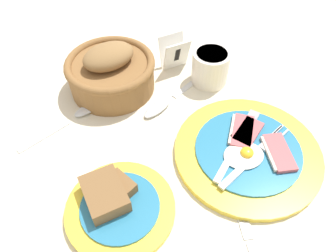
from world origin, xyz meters
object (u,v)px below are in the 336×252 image
(bread_basket, at_px, (111,71))
(teaspoon_by_saucer, at_px, (166,101))
(number_card, at_px, (174,53))
(teaspoon_near_cup, at_px, (78,115))
(sugar_cup, at_px, (210,66))
(breakfast_plate, at_px, (248,151))
(bread_plate, at_px, (117,204))

(bread_basket, xyz_separation_m, teaspoon_by_saucer, (0.09, -0.08, -0.04))
(bread_basket, bearing_deg, number_card, 10.61)
(bread_basket, height_order, teaspoon_near_cup, bread_basket)
(sugar_cup, bearing_deg, bread_basket, 168.36)
(breakfast_plate, xyz_separation_m, bread_basket, (-0.20, 0.25, 0.04))
(breakfast_plate, distance_m, bread_plate, 0.25)
(sugar_cup, bearing_deg, bread_plate, -136.70)
(teaspoon_by_saucer, relative_size, teaspoon_near_cup, 0.97)
(sugar_cup, height_order, teaspoon_by_saucer, sugar_cup)
(sugar_cup, xyz_separation_m, number_card, (-0.06, 0.07, -0.00))
(bread_plate, distance_m, sugar_cup, 0.36)
(sugar_cup, xyz_separation_m, bread_basket, (-0.21, 0.04, 0.01))
(bread_plate, bearing_deg, teaspoon_near_cup, 98.42)
(sugar_cup, xyz_separation_m, teaspoon_by_saucer, (-0.11, -0.04, -0.03))
(bread_plate, distance_m, teaspoon_near_cup, 0.22)
(bread_basket, bearing_deg, teaspoon_by_saucer, -41.16)
(sugar_cup, relative_size, teaspoon_near_cup, 0.44)
(breakfast_plate, height_order, bread_basket, bread_basket)
(number_card, xyz_separation_m, teaspoon_near_cup, (-0.23, -0.09, -0.03))
(sugar_cup, bearing_deg, teaspoon_near_cup, -175.67)
(breakfast_plate, distance_m, bread_basket, 0.32)
(teaspoon_near_cup, bearing_deg, teaspoon_by_saucer, -31.30)
(number_card, bearing_deg, teaspoon_by_saucer, -124.44)
(bread_plate, xyz_separation_m, bread_basket, (0.05, 0.29, 0.03))
(bread_basket, xyz_separation_m, teaspoon_near_cup, (-0.08, -0.06, -0.04))
(bread_basket, bearing_deg, bread_plate, -100.19)
(teaspoon_near_cup, bearing_deg, bread_basket, 12.08)
(sugar_cup, bearing_deg, teaspoon_by_saucer, -160.16)
(bread_basket, xyz_separation_m, number_card, (0.15, 0.03, -0.01))
(number_card, distance_m, teaspoon_by_saucer, 0.13)
(breakfast_plate, relative_size, bread_basket, 1.42)
(teaspoon_by_saucer, bearing_deg, breakfast_plate, 91.14)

